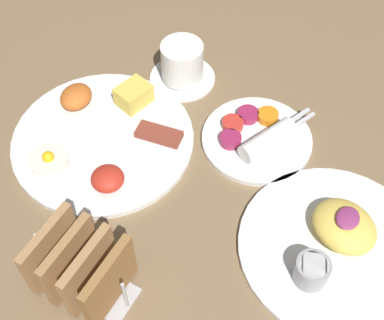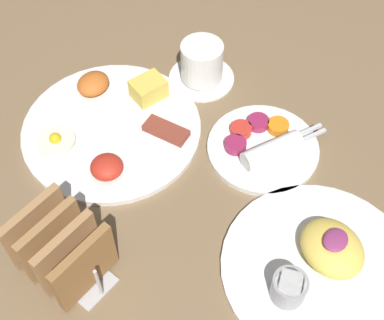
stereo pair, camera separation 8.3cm
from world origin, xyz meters
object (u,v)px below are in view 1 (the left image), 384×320
object	(u,v)px
plate_condiments	(257,137)
plate_foreground	(335,244)
coffee_cup	(182,64)
toast_rack	(81,267)
plate_breakfast	(103,136)

from	to	relation	value
plate_condiments	plate_foreground	size ratio (longest dim) A/B	0.66
plate_foreground	coffee_cup	xyz separation A→B (m)	(0.19, 0.37, 0.02)
toast_rack	coffee_cup	xyz separation A→B (m)	(0.41, 0.09, -0.01)
plate_condiments	toast_rack	distance (m)	0.36
toast_rack	plate_breakfast	bearing A→B (deg)	30.18
toast_rack	plate_foreground	bearing A→B (deg)	-51.53
plate_foreground	plate_breakfast	bearing A→B (deg)	90.03
plate_condiments	coffee_cup	bearing A→B (deg)	70.53
plate_condiments	coffee_cup	world-z (taller)	coffee_cup
plate_condiments	plate_foreground	distance (m)	0.22
plate_foreground	toast_rack	bearing A→B (deg)	128.47
plate_breakfast	coffee_cup	xyz separation A→B (m)	(0.19, -0.04, 0.03)
plate_breakfast	plate_condiments	world-z (taller)	plate_breakfast
plate_condiments	toast_rack	bearing A→B (deg)	164.53
plate_breakfast	toast_rack	distance (m)	0.26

